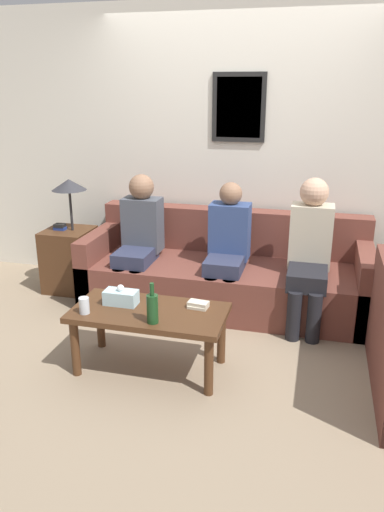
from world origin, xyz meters
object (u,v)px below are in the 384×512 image
person_left (139,235)px  person_right (310,248)px  couch_main (226,274)px  drinking_glass (84,305)px  wine_bottle (152,308)px  person_middle (227,245)px  coffee_table (149,319)px

person_left → person_right: person_right is taller
couch_main → drinking_glass: couch_main is taller
couch_main → person_right: (0.72, -0.21, 0.37)m
wine_bottle → drinking_glass: (-0.49, 0.02, -0.05)m
wine_bottle → person_right: person_right is taller
person_right → person_left: bearing=177.2°
couch_main → person_middle: (0.03, -0.15, 0.32)m
coffee_table → person_right: size_ratio=0.88×
wine_bottle → person_left: bearing=113.6°
coffee_table → wine_bottle: (0.09, -0.17, 0.17)m
coffee_table → drinking_glass: bearing=-159.2°
coffee_table → drinking_glass: drinking_glass is taller
person_left → person_right: size_ratio=0.96×
coffee_table → person_middle: person_middle is taller
person_left → person_right: 1.49m
couch_main → person_right: bearing=-16.1°
drinking_glass → person_middle: bearing=59.3°
coffee_table → person_left: person_left is taller
drinking_glass → person_left: size_ratio=0.10×
person_middle → person_right: 0.69m
wine_bottle → person_left: size_ratio=0.24×
person_left → person_right: (1.49, -0.07, 0.02)m
coffee_table → person_right: (1.02, 1.03, 0.26)m
coffee_table → person_left: (-0.47, 1.10, 0.24)m
drinking_glass → person_middle: 1.44m
wine_bottle → person_left: 1.39m
couch_main → person_right: size_ratio=2.08×
couch_main → person_left: bearing=-170.1°
couch_main → person_left: 0.86m
couch_main → drinking_glass: bearing=-116.7°
couch_main → person_middle: size_ratio=2.22×
wine_bottle → person_right: bearing=52.2°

